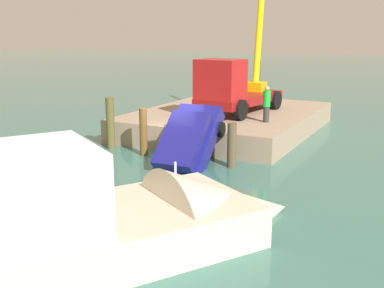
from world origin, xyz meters
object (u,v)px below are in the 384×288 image
object	(u,v)px
salvaged_car	(185,151)
dock_worker	(267,104)
crane_truck	(234,85)
moored_yacht	(93,241)

from	to	relation	value
salvaged_car	dock_worker	bearing A→B (deg)	161.82
crane_truck	salvaged_car	world-z (taller)	crane_truck
crane_truck	dock_worker	world-z (taller)	crane_truck
dock_worker	salvaged_car	world-z (taller)	dock_worker
crane_truck	salvaged_car	distance (m)	6.75
dock_worker	moored_yacht	bearing A→B (deg)	0.64
salvaged_car	moored_yacht	distance (m)	8.06
crane_truck	dock_worker	distance (m)	2.73
dock_worker	moored_yacht	world-z (taller)	moored_yacht
dock_worker	salvaged_car	distance (m)	5.44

